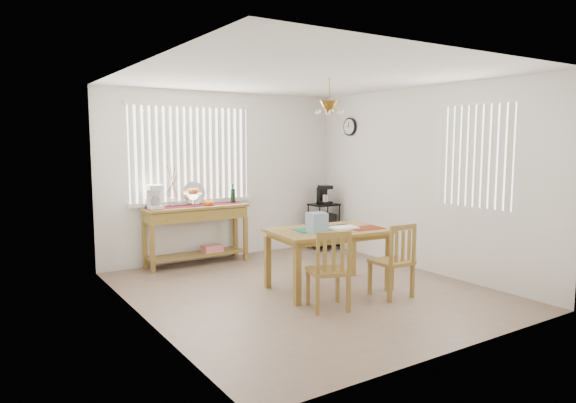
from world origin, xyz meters
TOP-DOWN VIEW (x-y plane):
  - ground at (0.00, 0.00)m, footprint 4.00×4.50m
  - room_shell at (0.00, 0.02)m, footprint 4.20×4.70m
  - sideboard at (-0.58, 2.01)m, footprint 1.57×0.44m
  - sideboard_items at (-0.84, 2.02)m, footprint 1.49×0.37m
  - wire_cart at (1.70, 1.89)m, footprint 0.46×0.37m
  - cart_items at (1.70, 1.89)m, footprint 0.18×0.22m
  - dining_table at (0.27, -0.10)m, footprint 1.49×1.04m
  - table_items at (0.12, -0.21)m, footprint 1.08×0.61m
  - chair_left at (-0.21, -0.75)m, footprint 0.52×0.52m
  - chair_right at (0.71, -0.80)m, footprint 0.42×0.42m

SIDE VIEW (x-z plane):
  - ground at x=0.00m, z-range -0.01..0.00m
  - chair_right at x=0.71m, z-range -0.01..0.88m
  - chair_left at x=-0.21m, z-range -0.01..0.88m
  - wire_cart at x=1.70m, z-range 0.08..0.86m
  - sideboard at x=-0.58m, z-range 0.22..1.11m
  - dining_table at x=0.27m, z-range 0.29..1.05m
  - table_items at x=0.12m, z-range 0.73..0.97m
  - cart_items at x=1.70m, z-range 0.76..1.08m
  - sideboard_items at x=-0.84m, z-range 0.69..1.37m
  - room_shell at x=0.00m, z-range 0.34..3.04m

